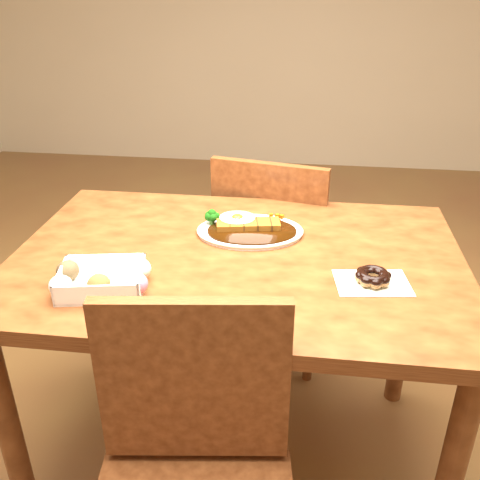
# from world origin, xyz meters

# --- Properties ---
(ground) EXTENTS (6.00, 6.00, 0.00)m
(ground) POSITION_xyz_m (0.00, 0.00, 0.00)
(ground) COLOR brown
(ground) RESTS_ON ground
(table) EXTENTS (1.20, 0.80, 0.75)m
(table) POSITION_xyz_m (0.00, 0.00, 0.65)
(table) COLOR #471F0E
(table) RESTS_ON ground
(chair_far) EXTENTS (0.50, 0.50, 0.87)m
(chair_far) POSITION_xyz_m (0.07, 0.54, 0.48)
(chair_far) COLOR #471F0E
(chair_far) RESTS_ON ground
(katsu_curry_plate) EXTENTS (0.32, 0.24, 0.06)m
(katsu_curry_plate) POSITION_xyz_m (0.01, 0.13, 0.77)
(katsu_curry_plate) COLOR white
(katsu_curry_plate) RESTS_ON table
(donut_box) EXTENTS (0.24, 0.19, 0.06)m
(donut_box) POSITION_xyz_m (-0.30, -0.21, 0.78)
(donut_box) COLOR white
(donut_box) RESTS_ON table
(pon_de_ring) EXTENTS (0.19, 0.15, 0.03)m
(pon_de_ring) POSITION_xyz_m (0.35, -0.10, 0.77)
(pon_de_ring) COLOR silver
(pon_de_ring) RESTS_ON table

